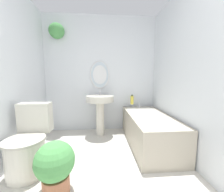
{
  "coord_description": "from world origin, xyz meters",
  "views": [
    {
      "loc": [
        -0.0,
        -0.39,
        1.12
      ],
      "look_at": [
        0.15,
        1.59,
        0.86
      ],
      "focal_mm": 22.0,
      "sensor_mm": 36.0,
      "label": 1
    }
  ],
  "objects_px": {
    "toilet": "(29,146)",
    "shampoo_bottle": "(132,100)",
    "pedestal_sink": "(100,105)",
    "bathtub": "(149,129)",
    "potted_plant": "(56,165)"
  },
  "relations": [
    {
      "from": "bathtub",
      "to": "shampoo_bottle",
      "type": "distance_m",
      "value": 0.74
    },
    {
      "from": "bathtub",
      "to": "pedestal_sink",
      "type": "bearing_deg",
      "value": 150.67
    },
    {
      "from": "toilet",
      "to": "potted_plant",
      "type": "distance_m",
      "value": 0.56
    },
    {
      "from": "pedestal_sink",
      "to": "bathtub",
      "type": "distance_m",
      "value": 1.0
    },
    {
      "from": "potted_plant",
      "to": "pedestal_sink",
      "type": "bearing_deg",
      "value": 72.97
    },
    {
      "from": "shampoo_bottle",
      "to": "potted_plant",
      "type": "height_order",
      "value": "shampoo_bottle"
    },
    {
      "from": "potted_plant",
      "to": "shampoo_bottle",
      "type": "bearing_deg",
      "value": 54.27
    },
    {
      "from": "bathtub",
      "to": "shampoo_bottle",
      "type": "bearing_deg",
      "value": 105.45
    },
    {
      "from": "toilet",
      "to": "pedestal_sink",
      "type": "bearing_deg",
      "value": 50.26
    },
    {
      "from": "pedestal_sink",
      "to": "potted_plant",
      "type": "distance_m",
      "value": 1.48
    },
    {
      "from": "shampoo_bottle",
      "to": "potted_plant",
      "type": "relative_size",
      "value": 0.37
    },
    {
      "from": "pedestal_sink",
      "to": "shampoo_bottle",
      "type": "distance_m",
      "value": 0.68
    },
    {
      "from": "toilet",
      "to": "shampoo_bottle",
      "type": "distance_m",
      "value": 1.93
    },
    {
      "from": "shampoo_bottle",
      "to": "potted_plant",
      "type": "bearing_deg",
      "value": -125.73
    },
    {
      "from": "toilet",
      "to": "potted_plant",
      "type": "bearing_deg",
      "value": -40.64
    }
  ]
}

